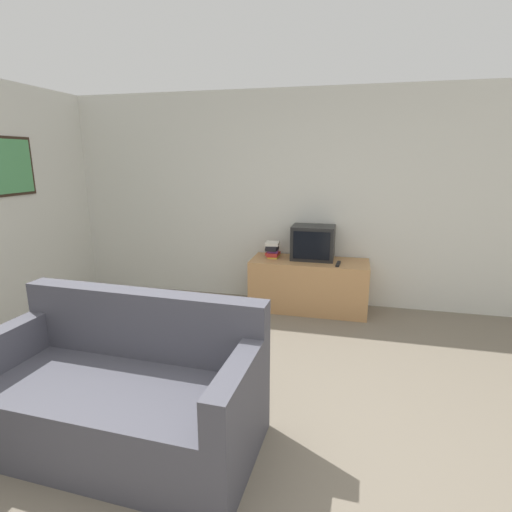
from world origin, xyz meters
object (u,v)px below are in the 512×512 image
object	(u,v)px
television	(313,242)
book_stack	(273,250)
couch	(122,396)
tv_stand	(309,285)
remote_on_stand	(338,264)

from	to	relation	value
television	book_stack	size ratio (longest dim) A/B	2.35
couch	book_stack	size ratio (longest dim) A/B	8.42
tv_stand	book_stack	distance (m)	0.61
couch	book_stack	bearing A→B (deg)	82.43
television	couch	size ratio (longest dim) A/B	0.28
tv_stand	couch	distance (m)	2.76
couch	remote_on_stand	size ratio (longest dim) A/B	8.99
tv_stand	book_stack	xyz separation A→B (m)	(-0.46, 0.05, 0.40)
remote_on_stand	book_stack	bearing A→B (deg)	167.39
book_stack	remote_on_stand	size ratio (longest dim) A/B	1.07
television	couch	world-z (taller)	television
couch	book_stack	world-z (taller)	couch
book_stack	remote_on_stand	distance (m)	0.82
television	remote_on_stand	distance (m)	0.42
television	couch	bearing A→B (deg)	-109.12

